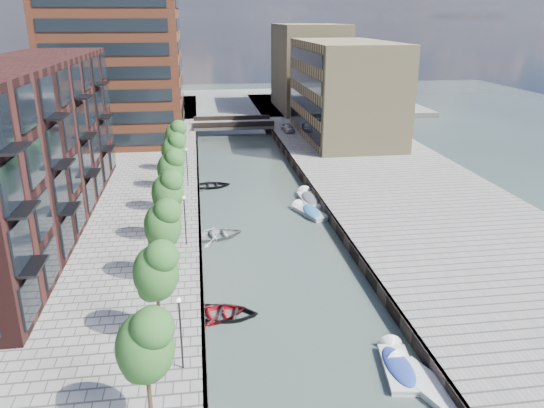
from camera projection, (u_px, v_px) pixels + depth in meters
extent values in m
plane|color=#38473F|center=(254.00, 191.00, 58.82)|extent=(300.00, 300.00, 0.00)
cube|color=gray|center=(393.00, 181.00, 60.76)|extent=(20.00, 140.00, 1.00)
cube|color=#332823|center=(199.00, 189.00, 57.85)|extent=(0.25, 140.00, 1.00)
cube|color=#332823|center=(308.00, 185.00, 59.46)|extent=(0.25, 140.00, 1.00)
cube|color=gray|center=(224.00, 104.00, 114.65)|extent=(80.00, 40.00, 1.00)
cube|color=black|center=(28.00, 148.00, 44.18)|extent=(8.00, 38.00, 14.00)
cube|color=brown|center=(114.00, 34.00, 74.57)|extent=(18.00, 18.00, 30.00)
cube|color=#98875D|center=(344.00, 90.00, 78.79)|extent=(12.00, 25.00, 14.00)
cube|color=#98875D|center=(309.00, 67.00, 102.72)|extent=(12.00, 20.00, 16.00)
cube|color=gray|center=(233.00, 125.00, 88.25)|extent=(13.00, 6.00, 0.60)
cube|color=#332823|center=(234.00, 124.00, 85.44)|extent=(13.00, 0.40, 0.80)
cube|color=#332823|center=(232.00, 118.00, 90.66)|extent=(13.00, 0.40, 0.80)
cylinder|color=#382619|center=(150.00, 396.00, 23.23)|extent=(0.20, 0.20, 3.20)
ellipsoid|color=#21531F|center=(145.00, 343.00, 22.32)|extent=(2.50, 2.50, 3.25)
cylinder|color=#382619|center=(159.00, 313.00, 29.76)|extent=(0.20, 0.20, 3.20)
ellipsoid|color=#21531F|center=(156.00, 269.00, 28.85)|extent=(2.50, 2.50, 3.25)
cylinder|color=#382619|center=(165.00, 259.00, 36.30)|extent=(0.20, 0.20, 3.20)
ellipsoid|color=#21531F|center=(162.00, 222.00, 35.39)|extent=(2.50, 2.50, 3.25)
cylinder|color=#382619|center=(169.00, 222.00, 42.83)|extent=(0.20, 0.20, 3.20)
ellipsoid|color=#21531F|center=(167.00, 190.00, 41.92)|extent=(2.50, 2.50, 3.25)
cylinder|color=#382619|center=(172.00, 195.00, 49.36)|extent=(0.20, 0.20, 3.20)
ellipsoid|color=#21531F|center=(171.00, 167.00, 48.45)|extent=(2.50, 2.50, 3.25)
cylinder|color=#382619|center=(175.00, 174.00, 55.90)|extent=(0.20, 0.20, 3.20)
ellipsoid|color=#21531F|center=(173.00, 149.00, 54.99)|extent=(2.50, 2.50, 3.25)
cylinder|color=#382619|center=(177.00, 158.00, 62.43)|extent=(0.20, 0.20, 3.20)
ellipsoid|color=#21531F|center=(175.00, 135.00, 61.52)|extent=(2.50, 2.50, 3.25)
cylinder|color=black|center=(181.00, 335.00, 27.00)|extent=(0.10, 0.10, 4.00)
sphere|color=#FFF2CC|center=(179.00, 300.00, 26.33)|extent=(0.24, 0.24, 0.24)
cylinder|color=black|center=(185.00, 221.00, 41.93)|extent=(0.10, 0.10, 4.00)
sphere|color=#FFF2CC|center=(184.00, 198.00, 41.27)|extent=(0.24, 0.24, 0.24)
cylinder|color=black|center=(187.00, 168.00, 56.87)|extent=(0.10, 0.10, 4.00)
sphere|color=#FFF2CC|center=(186.00, 149.00, 56.20)|extent=(0.24, 0.24, 0.24)
imported|color=black|center=(224.00, 317.00, 34.24)|extent=(5.05, 4.05, 0.93)
imported|color=#A5121C|center=(214.00, 318.00, 34.09)|extent=(5.06, 4.18, 0.91)
imported|color=#AFAFAD|center=(217.00, 238.00, 46.43)|extent=(5.59, 4.61, 1.00)
imported|color=black|center=(211.00, 187.00, 60.20)|extent=(4.63, 3.43, 0.93)
cube|color=white|center=(398.00, 372.00, 28.87)|extent=(2.08, 4.19, 0.57)
cube|color=white|center=(398.00, 367.00, 28.76)|extent=(2.16, 4.29, 0.09)
cone|color=white|center=(391.00, 349.00, 30.74)|extent=(1.58, 1.00, 1.48)
ellipsoid|color=#21389A|center=(399.00, 366.00, 28.75)|extent=(1.94, 3.83, 0.49)
cube|color=white|center=(429.00, 389.00, 27.50)|extent=(3.03, 4.59, 0.61)
cube|color=white|center=(429.00, 384.00, 27.39)|extent=(3.13, 4.70, 0.09)
cone|color=white|center=(400.00, 366.00, 29.26)|extent=(1.79, 1.36, 1.59)
cube|color=beige|center=(311.00, 215.00, 51.76)|extent=(2.98, 4.46, 0.59)
cube|color=beige|center=(311.00, 212.00, 51.66)|extent=(3.08, 4.57, 0.09)
cone|color=beige|center=(299.00, 208.00, 53.46)|extent=(1.74, 1.33, 1.55)
ellipsoid|color=#225F9C|center=(311.00, 211.00, 51.64)|extent=(2.76, 4.09, 0.51)
cube|color=silver|center=(310.00, 202.00, 55.26)|extent=(1.91, 4.80, 0.67)
cube|color=silver|center=(310.00, 199.00, 55.14)|extent=(2.00, 4.90, 0.10)
cone|color=silver|center=(305.00, 194.00, 57.44)|extent=(1.78, 0.99, 1.75)
ellipsoid|color=#505157|center=(310.00, 198.00, 55.12)|extent=(1.79, 4.38, 0.58)
imported|color=silver|center=(288.00, 127.00, 84.29)|extent=(1.97, 3.98, 1.31)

